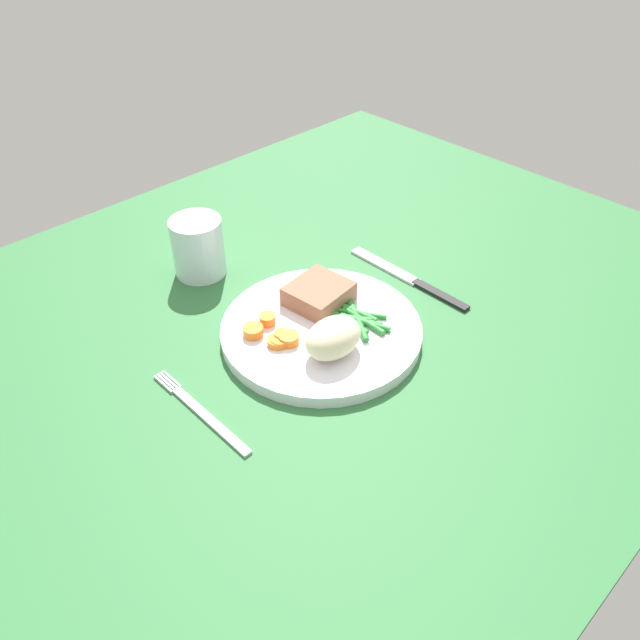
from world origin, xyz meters
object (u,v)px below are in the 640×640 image
(dinner_plate, at_px, (320,331))
(fork, at_px, (201,412))
(water_glass, at_px, (199,251))
(knife, at_px, (410,279))
(meat_portion, at_px, (317,293))

(dinner_plate, height_order, fork, dinner_plate)
(water_glass, bearing_deg, knife, -48.49)
(knife, distance_m, water_glass, 0.30)
(water_glass, bearing_deg, meat_portion, -72.62)
(dinner_plate, xyz_separation_m, knife, (0.18, -0.00, -0.01))
(dinner_plate, distance_m, fork, 0.19)
(dinner_plate, height_order, meat_portion, meat_portion)
(meat_portion, xyz_separation_m, knife, (0.14, -0.04, -0.03))
(dinner_plate, distance_m, knife, 0.18)
(meat_portion, relative_size, water_glass, 0.89)
(knife, height_order, water_glass, water_glass)
(fork, bearing_deg, dinner_plate, 0.72)
(dinner_plate, bearing_deg, meat_portion, 49.40)
(meat_portion, distance_m, water_glass, 0.19)
(meat_portion, height_order, water_glass, water_glass)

